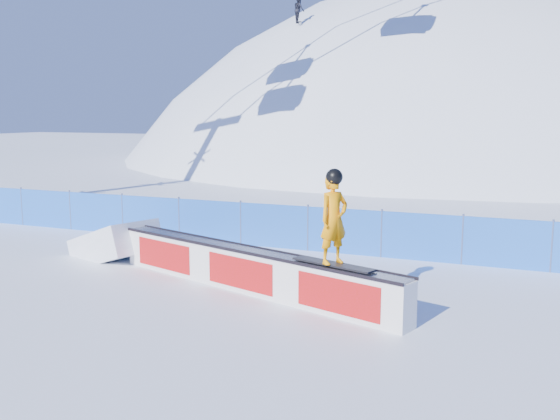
% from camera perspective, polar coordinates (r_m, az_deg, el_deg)
% --- Properties ---
extents(ground, '(160.00, 160.00, 0.00)m').
position_cam_1_polar(ground, '(13.29, -8.30, -7.25)').
color(ground, white).
rests_on(ground, ground).
extents(snow_hill, '(64.00, 64.00, 64.00)m').
position_cam_1_polar(snow_hill, '(57.57, 14.73, -13.50)').
color(snow_hill, white).
rests_on(snow_hill, ground).
extents(safety_fence, '(22.05, 0.05, 1.30)m').
position_cam_1_polar(safety_fence, '(17.06, -0.59, -1.47)').
color(safety_fence, blue).
rests_on(safety_fence, ground).
extents(rail_box, '(7.35, 2.90, 0.91)m').
position_cam_1_polar(rail_box, '(13.00, -2.95, -5.49)').
color(rail_box, white).
rests_on(rail_box, ground).
extents(snow_ramp, '(2.61, 2.07, 1.42)m').
position_cam_1_polar(snow_ramp, '(16.65, -14.77, -4.14)').
color(snow_ramp, white).
rests_on(snow_ramp, ground).
extents(snowboarder, '(1.71, 0.83, 1.78)m').
position_cam_1_polar(snowboarder, '(11.34, 4.93, -0.74)').
color(snowboarder, black).
rests_on(snowboarder, rail_box).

